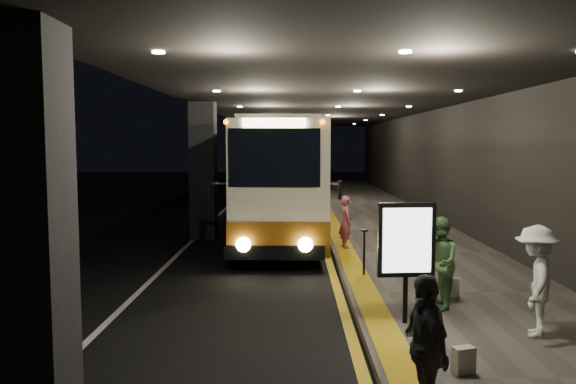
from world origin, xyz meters
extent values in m
plane|color=black|center=(0.00, 0.00, 0.00)|extent=(90.00, 90.00, 0.00)
cube|color=silver|center=(-1.80, 5.00, 0.01)|extent=(0.12, 50.00, 0.01)
cube|color=gold|center=(2.35, 5.00, 0.01)|extent=(0.18, 50.00, 0.01)
cube|color=#514C44|center=(4.75, 5.00, 0.07)|extent=(4.50, 50.00, 0.15)
cube|color=gold|center=(2.85, 5.00, 0.16)|extent=(0.50, 50.00, 0.01)
cube|color=black|center=(7.00, 5.00, 3.00)|extent=(0.10, 50.00, 6.00)
cube|color=black|center=(-1.50, -8.00, 2.20)|extent=(0.80, 0.80, 4.40)
cube|color=black|center=(-1.50, 4.00, 2.20)|extent=(0.80, 0.80, 4.40)
cube|color=black|center=(-1.50, 16.00, 2.20)|extent=(0.80, 0.80, 4.40)
cube|color=black|center=(2.50, 5.00, 4.60)|extent=(9.00, 50.00, 0.40)
cube|color=#EFE7C8|center=(0.97, 4.69, 2.03)|extent=(2.60, 11.64, 3.29)
cube|color=brown|center=(0.97, 4.69, 0.82)|extent=(2.62, 11.66, 0.87)
cube|color=black|center=(0.97, -1.14, 2.76)|extent=(2.13, 0.09, 1.35)
cube|color=black|center=(0.97, -1.06, 0.53)|extent=(2.37, 0.29, 0.34)
cylinder|color=black|center=(-0.12, 1.01, 0.48)|extent=(0.27, 0.97, 0.97)
cylinder|color=black|center=(2.06, 1.01, 0.48)|extent=(0.27, 0.97, 0.97)
cylinder|color=black|center=(-0.12, 8.55, 0.48)|extent=(0.27, 0.97, 0.97)
cylinder|color=black|center=(2.06, 8.55, 0.48)|extent=(0.27, 0.97, 0.97)
sphere|color=#FFEAA5|center=(0.25, -1.15, 0.73)|extent=(0.35, 0.35, 0.35)
sphere|color=#FFEAA5|center=(1.70, -1.15, 0.73)|extent=(0.35, 0.35, 0.35)
cube|color=#FFF2BF|center=(0.97, -1.15, 3.56)|extent=(1.45, 0.07, 0.21)
cube|color=#EFE7C8|center=(0.82, 18.31, 2.09)|extent=(3.11, 12.08, 3.39)
cube|color=brown|center=(0.82, 18.31, 0.85)|extent=(3.13, 12.10, 0.90)
cube|color=black|center=(0.82, 12.29, 2.84)|extent=(2.19, 0.17, 1.40)
cube|color=black|center=(0.82, 12.37, 0.55)|extent=(2.45, 0.38, 0.35)
cylinder|color=black|center=(-0.30, 14.52, 0.50)|extent=(0.28, 1.00, 1.00)
cylinder|color=black|center=(1.95, 14.52, 0.50)|extent=(0.28, 1.00, 1.00)
cylinder|color=black|center=(-0.30, 22.30, 0.50)|extent=(0.28, 1.00, 1.00)
cylinder|color=black|center=(1.95, 22.30, 0.50)|extent=(0.28, 1.00, 1.00)
cube|color=#EFE7C8|center=(0.83, 30.35, 1.91)|extent=(2.32, 10.91, 3.09)
cube|color=brown|center=(0.83, 30.35, 0.77)|extent=(2.34, 10.93, 0.82)
cube|color=black|center=(0.83, 24.87, 2.59)|extent=(2.00, 0.07, 1.27)
cube|color=black|center=(0.83, 24.95, 0.50)|extent=(2.23, 0.26, 0.32)
cylinder|color=black|center=(-0.19, 26.90, 0.45)|extent=(0.25, 0.91, 0.91)
cylinder|color=black|center=(1.85, 26.90, 0.45)|extent=(0.25, 0.91, 0.91)
cylinder|color=black|center=(-0.19, 33.99, 0.45)|extent=(0.25, 0.91, 0.91)
cylinder|color=black|center=(1.85, 33.99, 0.45)|extent=(0.25, 0.91, 0.91)
imported|color=#A64D5D|center=(2.87, 1.44, 0.89)|extent=(0.47, 0.61, 1.49)
imported|color=#4F7F46|center=(3.99, -4.29, 0.97)|extent=(0.56, 0.84, 1.65)
imported|color=silver|center=(5.11, -5.68, 1.00)|extent=(0.93, 1.22, 1.71)
imported|color=#505155|center=(2.81, -8.34, 0.94)|extent=(0.65, 1.01, 1.59)
cube|color=black|center=(4.44, -3.54, 0.34)|extent=(0.34, 0.22, 0.38)
cube|color=beige|center=(3.60, -7.10, 0.32)|extent=(0.31, 0.24, 0.34)
cylinder|color=black|center=(3.25, -5.08, 0.54)|extent=(0.08, 0.08, 0.77)
cube|color=black|center=(3.25, -5.08, 1.53)|extent=(0.94, 0.18, 1.21)
cube|color=white|center=(3.25, -5.14, 1.53)|extent=(0.79, 0.09, 1.05)
cylinder|color=black|center=(2.99, -1.75, 0.65)|extent=(0.05, 0.05, 1.01)
camera|label=1|loc=(1.42, -14.08, 3.09)|focal=35.00mm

